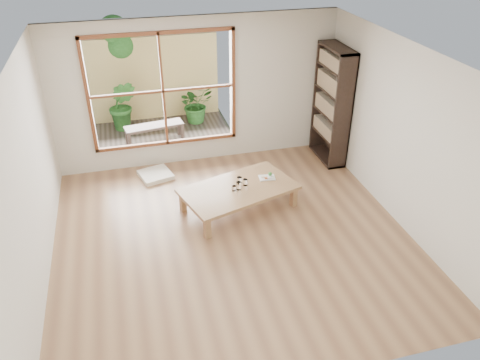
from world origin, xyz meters
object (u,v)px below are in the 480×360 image
at_px(bookshelf, 332,105).
at_px(low_table, 239,190).
at_px(garden_bench, 154,128).
at_px(food_tray, 268,177).

bearing_deg(bookshelf, low_table, -148.98).
height_order(bookshelf, garden_bench, bookshelf).
xyz_separation_m(food_tray, garden_bench, (-1.55, 2.50, -0.07)).
relative_size(low_table, food_tray, 7.16).
distance_m(bookshelf, food_tray, 1.96).
xyz_separation_m(low_table, garden_bench, (-1.02, 2.67, -0.01)).
bearing_deg(garden_bench, low_table, -77.57).
relative_size(low_table, garden_bench, 1.64).
distance_m(bookshelf, garden_bench, 3.46).
distance_m(low_table, garden_bench, 2.86).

